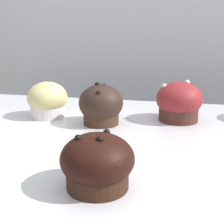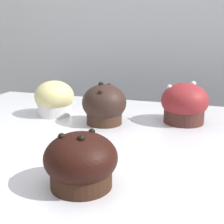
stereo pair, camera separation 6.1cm
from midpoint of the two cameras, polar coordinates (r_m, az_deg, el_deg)
wall_back at (r=1.17m, az=12.69°, el=2.61°), size 3.20×0.10×1.80m
muffin_front_center at (r=0.71m, az=15.53°, el=1.37°), size 0.10×0.10×0.09m
muffin_back_left at (r=0.75m, az=-8.23°, el=2.32°), size 0.09×0.09×0.08m
muffin_front_left at (r=0.41m, az=-1.49°, el=-9.21°), size 0.10×0.10×0.08m
muffin_back_center at (r=0.67m, az=1.14°, el=1.18°), size 0.10×0.10×0.09m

